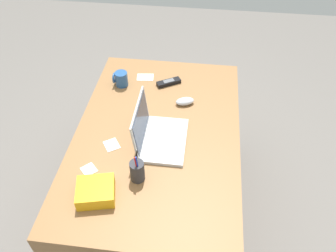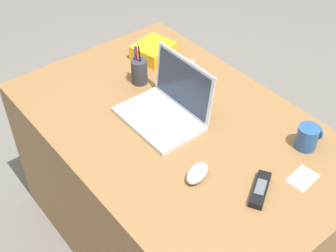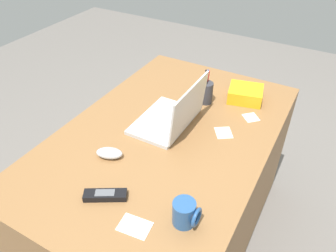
{
  "view_description": "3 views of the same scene",
  "coord_description": "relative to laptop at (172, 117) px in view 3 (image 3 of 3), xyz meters",
  "views": [
    {
      "loc": [
        -1.24,
        -0.21,
        2.0
      ],
      "look_at": [
        -0.05,
        -0.06,
        0.82
      ],
      "focal_mm": 36.41,
      "sensor_mm": 36.0,
      "label": 1
    },
    {
      "loc": [
        0.99,
        -0.84,
        1.85
      ],
      "look_at": [
        0.02,
        -0.07,
        0.76
      ],
      "focal_mm": 48.92,
      "sensor_mm": 36.0,
      "label": 2
    },
    {
      "loc": [
        0.97,
        0.55,
        1.6
      ],
      "look_at": [
        0.02,
        0.02,
        0.77
      ],
      "focal_mm": 34.71,
      "sensor_mm": 36.0,
      "label": 3
    }
  ],
  "objects": [
    {
      "name": "cordless_phone",
      "position": [
        0.48,
        0.0,
        -0.03
      ],
      "size": [
        0.11,
        0.15,
        0.03
      ],
      "color": "black",
      "rests_on": "desk"
    },
    {
      "name": "paper_note_right",
      "position": [
        0.53,
        0.16,
        -0.05
      ],
      "size": [
        0.08,
        0.11,
        0.0
      ],
      "primitive_type": "cube",
      "rotation": [
        0.0,
        0.0,
        0.11
      ],
      "color": "white",
      "rests_on": "desk"
    },
    {
      "name": "snack_bag",
      "position": [
        -0.37,
        0.22,
        -0.01
      ],
      "size": [
        0.18,
        0.19,
        0.06
      ],
      "primitive_type": "cube",
      "rotation": [
        0.0,
        0.0,
        0.23
      ],
      "color": "#F2AD19",
      "rests_on": "desk"
    },
    {
      "name": "computer_mouse",
      "position": [
        0.31,
        -0.11,
        -0.03
      ],
      "size": [
        0.09,
        0.12,
        0.04
      ],
      "primitive_type": "ellipsoid",
      "rotation": [
        0.0,
        0.0,
        0.34
      ],
      "color": "silver",
      "rests_on": "desk"
    },
    {
      "name": "ground_plane",
      "position": [
        0.06,
        0.01,
        -0.76
      ],
      "size": [
        6.0,
        6.0,
        0.0
      ],
      "primitive_type": "plane",
      "color": "slate"
    },
    {
      "name": "desk",
      "position": [
        0.06,
        0.01,
        -0.41
      ],
      "size": [
        1.33,
        0.86,
        0.72
      ],
      "primitive_type": "cube",
      "color": "olive",
      "rests_on": "ground"
    },
    {
      "name": "paper_note_near_laptop",
      "position": [
        -0.06,
        0.23,
        -0.05
      ],
      "size": [
        0.1,
        0.1,
        0.0
      ],
      "primitive_type": "cube",
      "rotation": [
        0.0,
        0.0,
        0.59
      ],
      "color": "white",
      "rests_on": "desk"
    },
    {
      "name": "paper_note_left",
      "position": [
        -0.23,
        0.29,
        -0.05
      ],
      "size": [
        0.09,
        0.09,
        0.0
      ],
      "primitive_type": "cube",
      "rotation": [
        0.0,
        0.0,
        0.77
      ],
      "color": "white",
      "rests_on": "desk"
    },
    {
      "name": "coffee_mug_white",
      "position": [
        0.44,
        0.29,
        -0.0
      ],
      "size": [
        0.08,
        0.09,
        0.09
      ],
      "color": "#26518C",
      "rests_on": "desk"
    },
    {
      "name": "laptop",
      "position": [
        0.0,
        0.0,
        0.0
      ],
      "size": [
        0.32,
        0.24,
        0.23
      ],
      "color": "silver",
      "rests_on": "desk"
    },
    {
      "name": "pen_holder",
      "position": [
        -0.25,
        0.05,
        0.01
      ],
      "size": [
        0.07,
        0.07,
        0.18
      ],
      "color": "#333338",
      "rests_on": "desk"
    }
  ]
}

